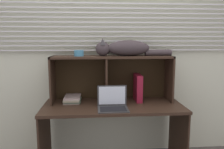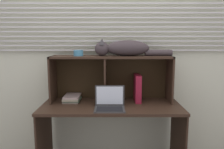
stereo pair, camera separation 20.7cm
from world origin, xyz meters
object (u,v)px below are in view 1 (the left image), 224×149
cat (125,48)px  laptop (113,104)px  book_stack (72,99)px  small_basket (79,53)px  binder_upright (138,88)px

cat → laptop: (-0.16, -0.28, -0.56)m
book_stack → small_basket: size_ratio=2.53×
book_stack → small_basket: bearing=-0.2°
book_stack → cat: bearing=-0.0°
cat → book_stack: bearing=180.0°
cat → binder_upright: (0.15, -0.00, -0.45)m
binder_upright → small_basket: size_ratio=2.88×
binder_upright → book_stack: (-0.75, 0.00, -0.12)m
cat → book_stack: 0.82m
binder_upright → book_stack: 0.76m
binder_upright → book_stack: binder_upright is taller
book_stack → binder_upright: bearing=-0.0°
cat → small_basket: size_ratio=8.08×
cat → binder_upright: 0.48m
binder_upright → small_basket: (-0.67, 0.00, 0.40)m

